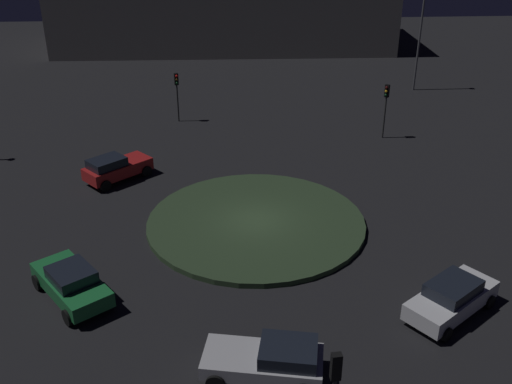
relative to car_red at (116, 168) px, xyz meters
The scene contains 10 objects.
ground_plane 10.29m from the car_red, 53.72° to the left, with size 118.78×118.78×0.00m, color black.
roundabout_island 10.28m from the car_red, 53.72° to the left, with size 11.63×11.63×0.28m, color #2D4228.
car_red is the anchor object (origin of this frame).
car_green 12.00m from the car_red, ahead, with size 4.69×4.15×1.58m.
car_silver 19.00m from the car_red, 25.08° to the left, with size 2.80×4.62×1.48m.
car_white 21.25m from the car_red, 48.60° to the left, with size 4.09×4.64×1.57m.
traffic_light_northwest 19.33m from the car_red, 108.25° to the left, with size 0.39×0.38×3.98m.
traffic_light_west 11.18m from the car_red, 162.78° to the left, with size 0.39×0.35×3.81m.
streetlamp_northwest 30.34m from the car_red, 126.15° to the left, with size 0.52×0.52×9.63m.
store_building 38.42m from the car_red, 168.98° to the left, with size 16.19×37.94×8.20m.
Camera 1 is at (27.29, -1.72, 15.72)m, focal length 41.24 mm.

